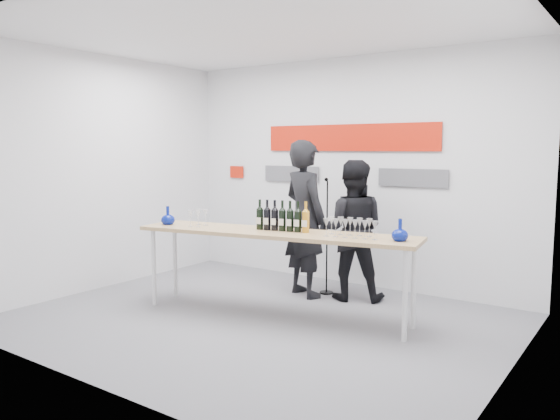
{
  "coord_description": "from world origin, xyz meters",
  "views": [
    {
      "loc": [
        3.41,
        -4.46,
        1.82
      ],
      "look_at": [
        0.06,
        0.33,
        1.15
      ],
      "focal_mm": 35.0,
      "sensor_mm": 36.0,
      "label": 1
    }
  ],
  "objects_px": {
    "tasting_table": "(275,238)",
    "mic_stand": "(327,259)",
    "presenter_right": "(352,230)",
    "presenter_left": "(305,219)"
  },
  "relations": [
    {
      "from": "tasting_table",
      "to": "mic_stand",
      "type": "height_order",
      "value": "mic_stand"
    },
    {
      "from": "presenter_right",
      "to": "tasting_table",
      "type": "bearing_deg",
      "value": 47.7
    },
    {
      "from": "tasting_table",
      "to": "presenter_left",
      "type": "relative_size",
      "value": 1.65
    },
    {
      "from": "tasting_table",
      "to": "mic_stand",
      "type": "bearing_deg",
      "value": 79.85
    },
    {
      "from": "presenter_left",
      "to": "mic_stand",
      "type": "height_order",
      "value": "presenter_left"
    },
    {
      "from": "tasting_table",
      "to": "presenter_left",
      "type": "bearing_deg",
      "value": 91.47
    },
    {
      "from": "mic_stand",
      "to": "tasting_table",
      "type": "bearing_deg",
      "value": -65.6
    },
    {
      "from": "presenter_left",
      "to": "mic_stand",
      "type": "relative_size",
      "value": 1.31
    },
    {
      "from": "presenter_right",
      "to": "mic_stand",
      "type": "relative_size",
      "value": 1.15
    },
    {
      "from": "presenter_left",
      "to": "mic_stand",
      "type": "xyz_separation_m",
      "value": [
        0.19,
        0.21,
        -0.51
      ]
    }
  ]
}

